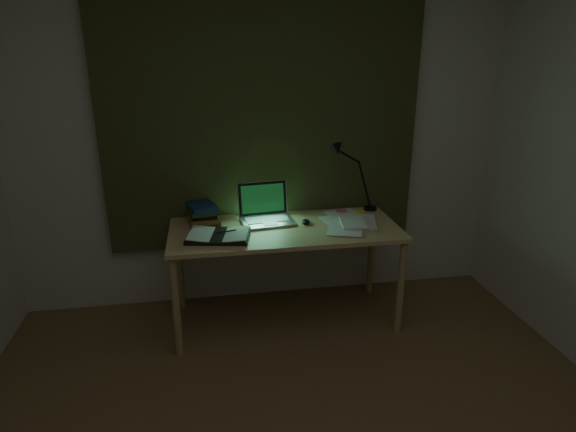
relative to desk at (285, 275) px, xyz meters
The scene contains 11 objects.
wall_back 1.00m from the desk, 102.12° to the left, with size 3.50×0.00×2.50m, color beige.
curtain 1.17m from the desk, 103.38° to the left, with size 2.20×0.06×2.00m, color #30371B.
desk is the anchor object (origin of this frame).
laptop 0.50m from the desk, 131.22° to the left, with size 0.35×0.40×0.25m, color silver, non-canonical shape.
open_textbook 0.58m from the desk, 167.34° to the right, with size 0.39×0.28×0.03m, color silver, non-canonical shape.
book_stack 0.70m from the desk, 161.74° to the left, with size 0.18×0.22×0.15m, color silver, non-canonical shape.
loose_papers 0.54m from the desk, ahead, with size 0.36×0.39×0.02m, color white, non-canonical shape.
mouse 0.40m from the desk, 16.88° to the left, with size 0.05×0.09×0.03m, color black.
sticky_yellow 0.71m from the desk, 19.98° to the left, with size 0.07×0.07×0.01m, color yellow.
sticky_pink 0.62m from the desk, 27.37° to the left, with size 0.08×0.08×0.02m, color pink.
desk_lamp 0.95m from the desk, 21.25° to the left, with size 0.34×0.26×0.51m, color black, non-canonical shape.
Camera 1 is at (-0.40, -1.36, 1.84)m, focal length 30.00 mm.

